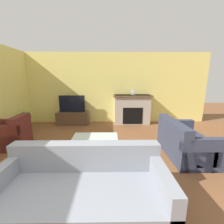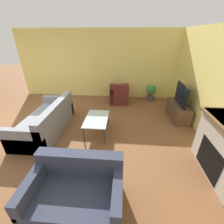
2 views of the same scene
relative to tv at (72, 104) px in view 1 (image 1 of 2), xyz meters
The scene contains 10 objects.
wall_back 1.19m from the tv, 19.10° to the left, with size 8.47×0.06×2.70m.
fireplace 2.30m from the tv, ahead, with size 1.47×0.50×1.12m.
tv_stand 0.56m from the tv, 90.00° to the left, with size 1.19×0.46×0.49m.
tv is the anchor object (origin of this frame).
couch_sectional 4.11m from the tv, 74.68° to the right, with size 2.09×0.96×0.82m.
couch_loveseat 4.00m from the tv, 38.18° to the right, with size 0.89×1.38×0.82m.
armchair_by_window 2.32m from the tv, 119.14° to the right, with size 0.88×0.75×0.82m.
coffee_table 2.75m from the tv, 66.21° to the right, with size 0.99×0.60×0.46m.
potted_plant 1.64m from the tv, 154.79° to the right, with size 0.38×0.38×0.65m.
mantel_clock 2.35m from the tv, ahead, with size 0.19×0.07×0.22m.
Camera 1 is at (0.43, -0.86, 1.70)m, focal length 24.00 mm.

